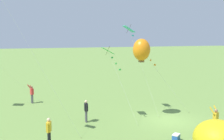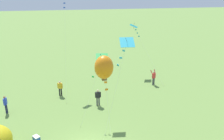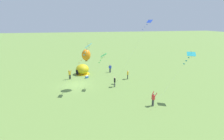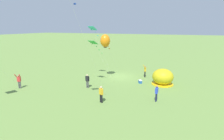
{
  "view_description": "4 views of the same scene",
  "coord_description": "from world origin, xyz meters",
  "px_view_note": "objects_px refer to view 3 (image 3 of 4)",
  "views": [
    {
      "loc": [
        -16.7,
        11.57,
        6.46
      ],
      "look_at": [
        2.19,
        3.98,
        3.94
      ],
      "focal_mm": 42.0,
      "sensor_mm": 36.0,
      "label": 1
    },
    {
      "loc": [
        -1.82,
        -12.91,
        10.5
      ],
      "look_at": [
        3.37,
        5.35,
        3.9
      ],
      "focal_mm": 35.0,
      "sensor_mm": 36.0,
      "label": 2
    },
    {
      "loc": [
        28.8,
        -0.0,
        10.59
      ],
      "look_at": [
        3.43,
        5.42,
        3.31
      ],
      "focal_mm": 28.0,
      "sensor_mm": 36.0,
      "label": 3
    },
    {
      "loc": [
        -8.4,
        24.11,
        7.43
      ],
      "look_at": [
        -0.18,
        3.79,
        1.95
      ],
      "focal_mm": 28.0,
      "sensor_mm": 36.0,
      "label": 4
    }
  ],
  "objects_px": {
    "person_with_toddler": "(110,68)",
    "person_center_field": "(128,74)",
    "kite_teal": "(190,55)",
    "kite_green": "(103,56)",
    "popup_tent": "(82,69)",
    "kite_blue": "(148,24)",
    "kite_cyan": "(88,47)",
    "person_flying_kite": "(153,99)",
    "person_near_tent": "(70,74)",
    "kite_orange": "(86,55)",
    "cooler_box": "(87,77)",
    "person_watching_sky": "(115,81)"
  },
  "relations": [
    {
      "from": "popup_tent",
      "to": "kite_blue",
      "type": "xyz_separation_m",
      "value": [
        6.36,
        11.14,
        9.19
      ]
    },
    {
      "from": "cooler_box",
      "to": "person_flying_kite",
      "type": "height_order",
      "value": "person_flying_kite"
    },
    {
      "from": "kite_green",
      "to": "popup_tent",
      "type": "bearing_deg",
      "value": -160.5
    },
    {
      "from": "person_with_toddler",
      "to": "kite_cyan",
      "type": "relative_size",
      "value": 0.23
    },
    {
      "from": "popup_tent",
      "to": "person_with_toddler",
      "type": "xyz_separation_m",
      "value": [
        -0.03,
        5.82,
        -0.03
      ]
    },
    {
      "from": "kite_blue",
      "to": "popup_tent",
      "type": "bearing_deg",
      "value": -119.72
    },
    {
      "from": "cooler_box",
      "to": "kite_cyan",
      "type": "height_order",
      "value": "kite_cyan"
    },
    {
      "from": "kite_green",
      "to": "person_near_tent",
      "type": "bearing_deg",
      "value": -135.42
    },
    {
      "from": "person_flying_kite",
      "to": "cooler_box",
      "type": "bearing_deg",
      "value": -150.5
    },
    {
      "from": "cooler_box",
      "to": "kite_teal",
      "type": "height_order",
      "value": "kite_teal"
    },
    {
      "from": "person_center_field",
      "to": "kite_cyan",
      "type": "height_order",
      "value": "kite_cyan"
    },
    {
      "from": "cooler_box",
      "to": "person_near_tent",
      "type": "height_order",
      "value": "person_near_tent"
    },
    {
      "from": "person_near_tent",
      "to": "person_with_toddler",
      "type": "bearing_deg",
      "value": 109.12
    },
    {
      "from": "person_with_toddler",
      "to": "kite_green",
      "type": "relative_size",
      "value": 0.29
    },
    {
      "from": "person_center_field",
      "to": "kite_orange",
      "type": "height_order",
      "value": "kite_orange"
    },
    {
      "from": "person_with_toddler",
      "to": "kite_teal",
      "type": "bearing_deg",
      "value": 25.77
    },
    {
      "from": "person_flying_kite",
      "to": "kite_blue",
      "type": "height_order",
      "value": "kite_blue"
    },
    {
      "from": "kite_teal",
      "to": "cooler_box",
      "type": "bearing_deg",
      "value": -135.03
    },
    {
      "from": "cooler_box",
      "to": "person_watching_sky",
      "type": "height_order",
      "value": "person_watching_sky"
    },
    {
      "from": "person_watching_sky",
      "to": "kite_blue",
      "type": "relative_size",
      "value": 0.16
    },
    {
      "from": "person_center_field",
      "to": "kite_teal",
      "type": "bearing_deg",
      "value": 26.15
    },
    {
      "from": "person_with_toddler",
      "to": "person_center_field",
      "type": "xyz_separation_m",
      "value": [
        5.07,
        2.36,
        0.0
      ]
    },
    {
      "from": "person_with_toddler",
      "to": "kite_cyan",
      "type": "height_order",
      "value": "kite_cyan"
    },
    {
      "from": "person_near_tent",
      "to": "kite_teal",
      "type": "xyz_separation_m",
      "value": [
        12.62,
        15.81,
        5.3
      ]
    },
    {
      "from": "person_with_toddler",
      "to": "person_flying_kite",
      "type": "height_order",
      "value": "person_flying_kite"
    },
    {
      "from": "cooler_box",
      "to": "kite_orange",
      "type": "relative_size",
      "value": 0.1
    },
    {
      "from": "person_near_tent",
      "to": "person_watching_sky",
      "type": "xyz_separation_m",
      "value": [
        5.64,
        7.37,
        -0.03
      ]
    },
    {
      "from": "person_with_toddler",
      "to": "person_center_field",
      "type": "relative_size",
      "value": 1.0
    },
    {
      "from": "person_center_field",
      "to": "kite_teal",
      "type": "distance_m",
      "value": 12.79
    },
    {
      "from": "popup_tent",
      "to": "person_flying_kite",
      "type": "distance_m",
      "value": 18.11
    },
    {
      "from": "person_watching_sky",
      "to": "kite_cyan",
      "type": "bearing_deg",
      "value": -73.48
    },
    {
      "from": "kite_blue",
      "to": "kite_cyan",
      "type": "distance_m",
      "value": 11.57
    },
    {
      "from": "kite_cyan",
      "to": "kite_green",
      "type": "height_order",
      "value": "kite_cyan"
    },
    {
      "from": "person_flying_kite",
      "to": "kite_blue",
      "type": "relative_size",
      "value": 0.17
    },
    {
      "from": "popup_tent",
      "to": "kite_green",
      "type": "bearing_deg",
      "value": 19.5
    },
    {
      "from": "person_near_tent",
      "to": "person_flying_kite",
      "type": "xyz_separation_m",
      "value": [
        13.29,
        10.71,
        0.0
      ]
    },
    {
      "from": "popup_tent",
      "to": "kite_cyan",
      "type": "distance_m",
      "value": 11.48
    },
    {
      "from": "person_with_toddler",
      "to": "person_near_tent",
      "type": "xyz_separation_m",
      "value": [
        2.89,
        -8.33,
        0.03
      ]
    },
    {
      "from": "person_flying_kite",
      "to": "person_watching_sky",
      "type": "bearing_deg",
      "value": -156.43
    },
    {
      "from": "person_near_tent",
      "to": "kite_cyan",
      "type": "distance_m",
      "value": 9.65
    },
    {
      "from": "popup_tent",
      "to": "kite_orange",
      "type": "height_order",
      "value": "kite_orange"
    },
    {
      "from": "cooler_box",
      "to": "person_flying_kite",
      "type": "relative_size",
      "value": 0.34
    },
    {
      "from": "person_with_toddler",
      "to": "kite_green",
      "type": "distance_m",
      "value": 9.92
    },
    {
      "from": "kite_orange",
      "to": "kite_green",
      "type": "xyz_separation_m",
      "value": [
        0.38,
        2.61,
        -0.21
      ]
    },
    {
      "from": "popup_tent",
      "to": "person_flying_kite",
      "type": "relative_size",
      "value": 1.49
    },
    {
      "from": "popup_tent",
      "to": "kite_orange",
      "type": "bearing_deg",
      "value": 2.67
    },
    {
      "from": "kite_cyan",
      "to": "cooler_box",
      "type": "bearing_deg",
      "value": 179.21
    },
    {
      "from": "kite_orange",
      "to": "kite_green",
      "type": "relative_size",
      "value": 1.09
    },
    {
      "from": "person_center_field",
      "to": "kite_teal",
      "type": "height_order",
      "value": "kite_teal"
    },
    {
      "from": "person_flying_kite",
      "to": "kite_teal",
      "type": "distance_m",
      "value": 7.39
    }
  ]
}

